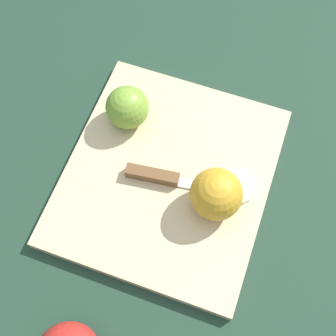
# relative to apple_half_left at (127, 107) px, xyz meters

# --- Properties ---
(ground_plane) EXTENTS (4.00, 4.00, 0.00)m
(ground_plane) POSITION_rel_apple_half_left_xyz_m (0.06, 0.10, -0.05)
(ground_plane) COLOR #1E3828
(cutting_board) EXTENTS (0.36, 0.33, 0.02)m
(cutting_board) POSITION_rel_apple_half_left_xyz_m (0.06, 0.10, -0.04)
(cutting_board) COLOR #D1B789
(cutting_board) RESTS_ON ground_plane
(apple_half_left) EXTENTS (0.07, 0.07, 0.07)m
(apple_half_left) POSITION_rel_apple_half_left_xyz_m (0.00, 0.00, 0.00)
(apple_half_left) COLOR olive
(apple_half_left) RESTS_ON cutting_board
(apple_half_right) EXTENTS (0.07, 0.07, 0.07)m
(apple_half_right) POSITION_rel_apple_half_left_xyz_m (0.07, 0.18, 0.00)
(apple_half_right) COLOR gold
(apple_half_right) RESTS_ON cutting_board
(knife) EXTENTS (0.06, 0.18, 0.02)m
(knife) POSITION_rel_apple_half_left_xyz_m (0.07, 0.09, -0.03)
(knife) COLOR silver
(knife) RESTS_ON cutting_board
(apple_slice) EXTENTS (0.06, 0.06, 0.01)m
(apple_slice) POSITION_rel_apple_half_left_xyz_m (0.04, 0.19, -0.03)
(apple_slice) COLOR beige
(apple_slice) RESTS_ON cutting_board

